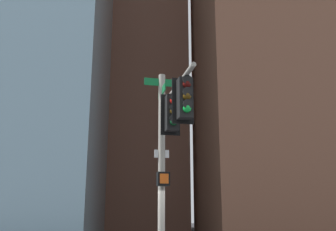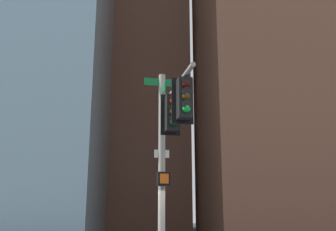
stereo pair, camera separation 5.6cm
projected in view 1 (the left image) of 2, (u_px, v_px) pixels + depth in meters
name	position (u px, v px, depth m)	size (l,w,h in m)	color
signal_pole_assembly	(170.00, 135.00, 10.83)	(1.23, 4.10, 6.13)	#9E998C
building_brick_nearside	(114.00, 104.00, 60.51)	(20.96, 21.58, 37.21)	brown
building_brick_midblock	(296.00, 23.00, 47.54)	(23.43, 17.92, 49.28)	brown
building_brick_farside	(298.00, 84.00, 70.15)	(23.11, 15.09, 49.58)	brown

